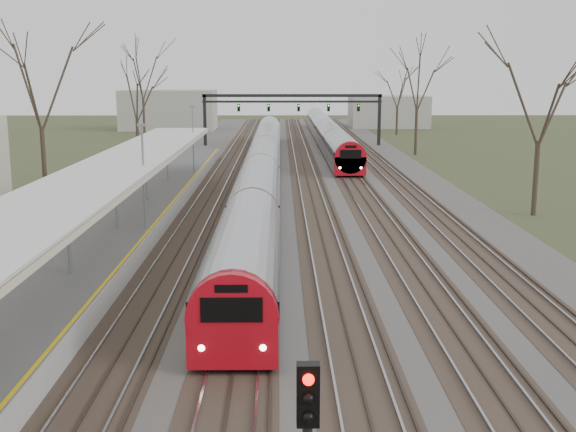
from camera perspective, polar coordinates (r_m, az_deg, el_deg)
name	(u,v)px	position (r m, az deg, el deg)	size (l,w,h in m)	color
track_bed	(299,183)	(55.86, 0.85, 2.61)	(24.00, 160.00, 0.22)	#474442
platform	(133,224)	(39.33, -12.18, -0.63)	(3.50, 69.00, 1.00)	#9E9B93
canopy	(110,172)	(34.42, -13.89, 3.42)	(4.10, 50.00, 3.11)	slate
signal_gantry	(293,104)	(85.29, 0.36, 8.83)	(21.00, 0.59, 6.08)	black
tree_west_far	(38,79)	(50.76, -19.11, 10.16)	(5.50, 5.50, 11.33)	#2D231C
tree_east_far	(541,93)	(44.87, 19.38, 9.16)	(5.00, 5.00, 10.30)	#2D231C
train_near	(263,164)	(56.65, -1.98, 4.17)	(2.62, 75.21, 3.05)	#A4A6AE
train_far	(327,132)	(87.99, 3.09, 6.65)	(2.62, 60.21, 3.05)	#A4A6AE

